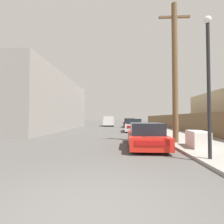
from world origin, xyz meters
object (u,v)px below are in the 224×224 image
Objects in this scene: parked_sports_car_red at (145,136)px; utility_pole at (175,70)px; street_lamp at (209,76)px; discarded_fridge at (197,139)px; pickup_truck at (109,121)px; car_parked_mid at (134,126)px; car_parked_far at (130,123)px.

utility_pole is at bearing 29.63° from parked_sports_car_red.
parked_sports_car_red is 0.95× the size of street_lamp.
pickup_truck is (-5.88, 23.40, 0.39)m from discarded_fridge.
parked_sports_car_red is 0.58× the size of utility_pole.
car_parked_far is (0.07, 9.30, 0.02)m from car_parked_mid.
discarded_fridge is 0.31× the size of pickup_truck.
discarded_fridge is 4.14m from utility_pole.
discarded_fridge is 10.96m from car_parked_mid.
street_lamp reaches higher than pickup_truck.
pickup_truck is 22.69m from utility_pole.
street_lamp is at bearing -79.90° from car_parked_mid.
pickup_truck is at bearing 103.78° from utility_pole.
parked_sports_car_red is 4.26m from street_lamp.
utility_pole reaches higher than street_lamp.
car_parked_far is at bearing 133.96° from pickup_truck.
utility_pole is (1.65, -18.42, 3.61)m from car_parked_far.
discarded_fridge is 0.37× the size of parked_sports_car_red.
street_lamp is (-0.64, -2.45, 2.48)m from discarded_fridge.
pickup_truck is at bearing 100.05° from parked_sports_car_red.
car_parked_far is 5.01m from pickup_truck.
street_lamp is (1.75, -3.05, 2.41)m from parked_sports_car_red.
car_parked_mid is at bearing 102.38° from pickup_truck.
car_parked_far reaches higher than parked_sports_car_red.
street_lamp is at bearing -97.91° from discarded_fridge.
car_parked_mid is (-2.25, 10.72, 0.15)m from discarded_fridge.
car_parked_mid reaches higher than discarded_fridge.
discarded_fridge is 2.47m from parked_sports_car_red.
utility_pole is 4.26m from street_lamp.
utility_pole is at bearing 88.46° from street_lamp.
parked_sports_car_red reaches higher than discarded_fridge.
utility_pole reaches higher than car_parked_far.
car_parked_far is at bearing 90.75° from parked_sports_car_red.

